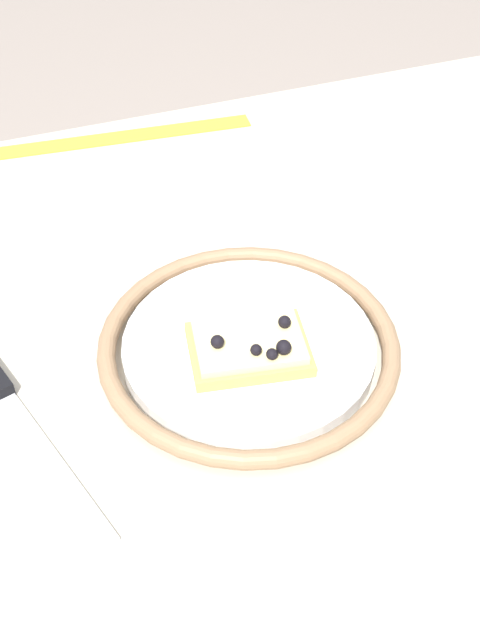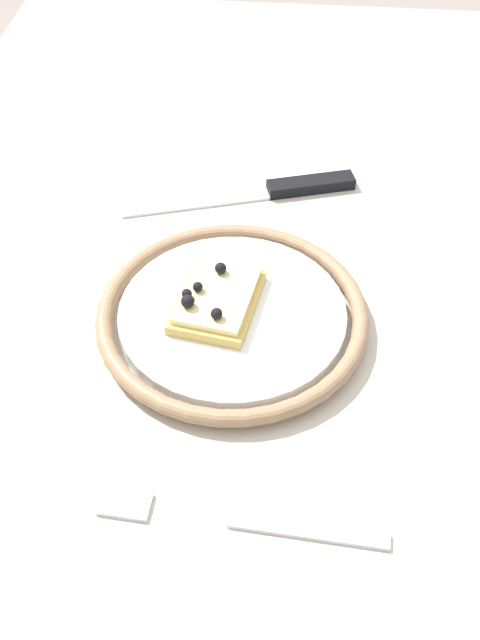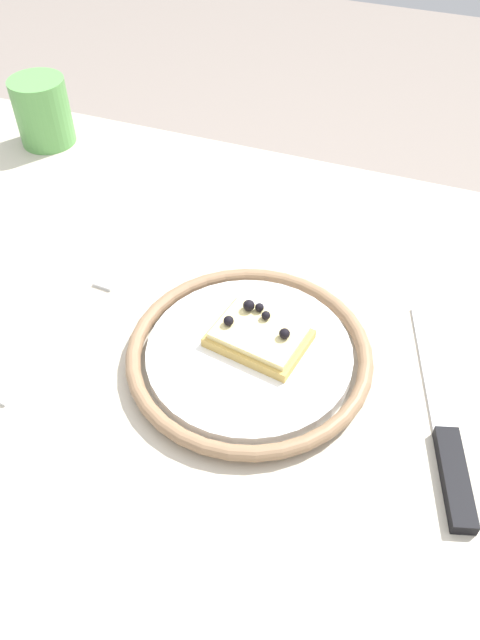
{
  "view_description": "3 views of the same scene",
  "coord_description": "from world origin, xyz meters",
  "px_view_note": "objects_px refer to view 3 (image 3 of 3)",
  "views": [
    {
      "loc": [
        0.11,
        0.41,
        1.15
      ],
      "look_at": [
        -0.04,
        0.0,
        0.73
      ],
      "focal_mm": 44.72,
      "sensor_mm": 36.0,
      "label": 1
    },
    {
      "loc": [
        -0.48,
        -0.04,
        1.17
      ],
      "look_at": [
        -0.05,
        0.0,
        0.71
      ],
      "focal_mm": 42.12,
      "sensor_mm": 36.0,
      "label": 2
    },
    {
      "loc": [
        0.08,
        -0.35,
        1.16
      ],
      "look_at": [
        -0.06,
        0.03,
        0.73
      ],
      "focal_mm": 34.92,
      "sensor_mm": 36.0,
      "label": 3
    }
  ],
  "objects_px": {
    "fork": "(67,327)",
    "cup": "(43,112)",
    "plate": "(249,354)",
    "pizza_slice_near": "(259,335)",
    "knife": "(447,444)",
    "dining_table": "(288,436)"
  },
  "relations": [
    {
      "from": "fork",
      "to": "cup",
      "type": "xyz_separation_m",
      "value": [
        -0.21,
        0.3,
        0.04
      ]
    },
    {
      "from": "plate",
      "to": "cup",
      "type": "relative_size",
      "value": 2.61
    },
    {
      "from": "plate",
      "to": "pizza_slice_near",
      "type": "distance_m",
      "value": 0.02
    },
    {
      "from": "plate",
      "to": "fork",
      "type": "xyz_separation_m",
      "value": [
        -0.18,
        -0.02,
        -0.01
      ]
    },
    {
      "from": "plate",
      "to": "knife",
      "type": "height_order",
      "value": "plate"
    },
    {
      "from": "knife",
      "to": "fork",
      "type": "height_order",
      "value": "knife"
    },
    {
      "from": "dining_table",
      "to": "cup",
      "type": "bearing_deg",
      "value": 146.76
    },
    {
      "from": "dining_table",
      "to": "fork",
      "type": "xyz_separation_m",
      "value": [
        -0.23,
        -0.01,
        0.09
      ]
    },
    {
      "from": "knife",
      "to": "cup",
      "type": "relative_size",
      "value": 2.66
    },
    {
      "from": "dining_table",
      "to": "fork",
      "type": "bearing_deg",
      "value": -177.31
    },
    {
      "from": "pizza_slice_near",
      "to": "fork",
      "type": "relative_size",
      "value": 0.48
    },
    {
      "from": "pizza_slice_near",
      "to": "knife",
      "type": "distance_m",
      "value": 0.19
    },
    {
      "from": "dining_table",
      "to": "pizza_slice_near",
      "type": "relative_size",
      "value": 12.1
    },
    {
      "from": "cup",
      "to": "fork",
      "type": "bearing_deg",
      "value": -54.91
    },
    {
      "from": "dining_table",
      "to": "plate",
      "type": "height_order",
      "value": "plate"
    },
    {
      "from": "dining_table",
      "to": "knife",
      "type": "height_order",
      "value": "knife"
    },
    {
      "from": "cup",
      "to": "pizza_slice_near",
      "type": "bearing_deg",
      "value": -33.48
    },
    {
      "from": "knife",
      "to": "dining_table",
      "type": "bearing_deg",
      "value": 172.57
    },
    {
      "from": "knife",
      "to": "plate",
      "type": "bearing_deg",
      "value": 170.89
    },
    {
      "from": "fork",
      "to": "plate",
      "type": "bearing_deg",
      "value": 6.99
    },
    {
      "from": "pizza_slice_near",
      "to": "knife",
      "type": "relative_size",
      "value": 0.41
    },
    {
      "from": "plate",
      "to": "fork",
      "type": "distance_m",
      "value": 0.19
    }
  ]
}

